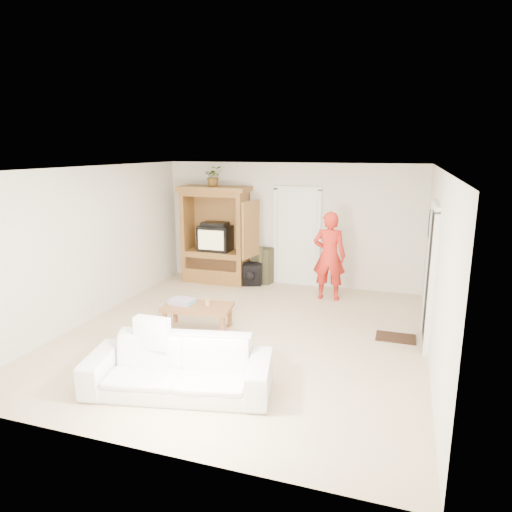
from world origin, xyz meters
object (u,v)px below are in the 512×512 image
at_px(man, 329,256).
at_px(coffee_table, 198,309).
at_px(sofa, 179,367).
at_px(armoire, 216,241).

distance_m(man, coffee_table, 2.87).
distance_m(sofa, coffee_table, 1.96).
bearing_deg(sofa, armoire, 95.68).
relative_size(armoire, sofa, 0.95).
xyz_separation_m(armoire, sofa, (1.41, -4.54, -0.59)).
bearing_deg(man, sofa, 74.15).
xyz_separation_m(armoire, man, (2.55, -0.47, -0.04)).
xyz_separation_m(armoire, coffee_table, (0.79, -2.68, -0.55)).
relative_size(armoire, coffee_table, 1.81).
height_order(man, sofa, man).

